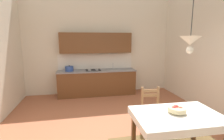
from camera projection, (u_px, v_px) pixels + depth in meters
wall_back at (99, 39)px, 6.20m from camera, size 5.86×0.12×3.96m
kitchen_cabinetry at (97, 71)px, 6.05m from camera, size 2.74×0.63×2.20m
dining_table at (177, 121)px, 2.82m from camera, size 1.45×0.99×0.75m
dining_chair_kitchen_side at (152, 110)px, 3.70m from camera, size 0.47×0.47×0.93m
fruit_bowl at (177, 109)px, 2.84m from camera, size 0.30×0.30×0.12m
pendant_lamp at (190, 41)px, 2.52m from camera, size 0.32×0.32×0.80m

